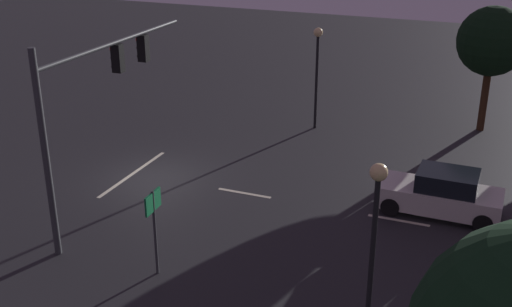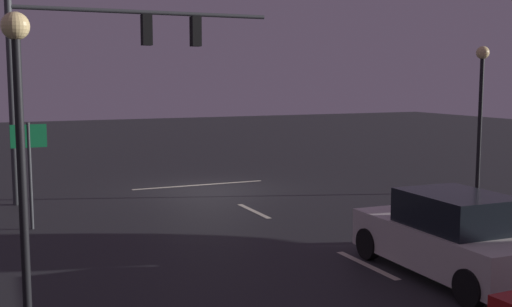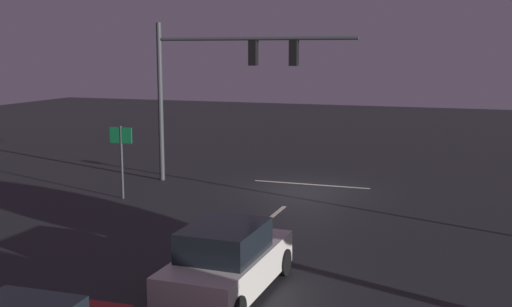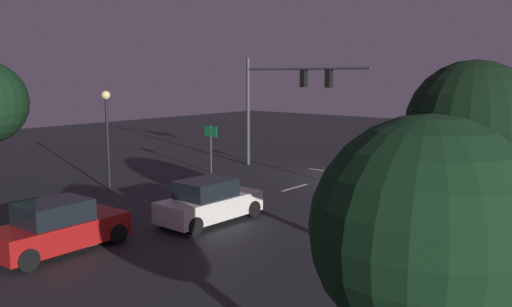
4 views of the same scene
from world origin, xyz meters
name	(u,v)px [view 4 (image 4 of 4)]	position (x,y,z in m)	size (l,w,h in m)	color
ground_plane	(335,176)	(0.00, 0.00, 0.00)	(80.00, 80.00, 0.00)	#232326
traffic_signal_assembly	(283,92)	(3.66, 0.13, 4.73)	(8.58, 0.47, 6.77)	#383A3D
lane_dash_far	(294,188)	(0.00, 4.00, 0.00)	(2.20, 0.16, 0.01)	beige
lane_dash_mid	(212,211)	(0.00, 10.00, 0.00)	(2.20, 0.16, 0.01)	beige
lane_dash_near	(87,246)	(0.00, 16.00, 0.00)	(2.20, 0.16, 0.01)	beige
stop_bar	(345,173)	(0.00, -1.06, 0.00)	(5.00, 0.16, 0.01)	beige
car_approaching	(209,202)	(-1.09, 11.28, 0.80)	(1.97, 4.40, 1.70)	silver
car_distant	(59,228)	(0.23, 16.85, 0.80)	(2.02, 4.42, 1.70)	maroon
street_lamp_left_kerb	(461,131)	(-8.27, 4.32, 3.51)	(0.44, 0.44, 5.00)	black
street_lamp_right_kerb	(107,121)	(6.80, 10.37, 3.48)	(0.44, 0.44, 4.95)	black
route_sign	(211,139)	(6.22, 3.73, 2.02)	(0.90, 0.11, 2.80)	#383A3D
tree_left_near	(472,128)	(-11.05, 12.01, 4.40)	(3.30, 3.30, 6.08)	#382314
tree_left_far	(426,232)	(-12.41, 18.25, 3.46)	(3.38, 3.38, 5.17)	#382314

